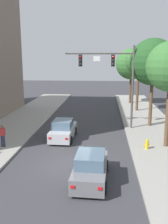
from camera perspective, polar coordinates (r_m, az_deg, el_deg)
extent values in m
plane|color=#38383D|center=(16.33, -3.09, -11.62)|extent=(120.00, 120.00, 0.00)
cylinder|color=#514C47|center=(23.53, 10.88, 5.36)|extent=(0.20, 0.20, 7.50)
cylinder|color=#514C47|center=(23.26, 3.49, 13.01)|extent=(6.10, 0.14, 0.14)
cube|color=black|center=(23.26, 6.54, 11.41)|extent=(0.32, 0.28, 1.05)
sphere|color=red|center=(23.11, 6.57, 12.23)|extent=(0.18, 0.18, 0.18)
sphere|color=#2D2823|center=(23.11, 6.55, 11.41)|extent=(0.18, 0.18, 0.18)
sphere|color=#2D2823|center=(23.12, 6.53, 10.59)|extent=(0.18, 0.18, 0.18)
cube|color=black|center=(23.36, -0.80, 11.49)|extent=(0.32, 0.28, 1.05)
sphere|color=red|center=(23.21, -0.84, 12.30)|extent=(0.18, 0.18, 0.18)
sphere|color=#2D2823|center=(23.21, -0.84, 11.49)|extent=(0.18, 0.18, 0.18)
sphere|color=#2D2823|center=(23.21, -0.84, 10.67)|extent=(0.18, 0.18, 0.18)
cube|color=white|center=(23.24, 2.86, 11.91)|extent=(0.60, 0.03, 0.44)
cube|color=#B7B7BC|center=(21.10, -4.68, -4.48)|extent=(1.79, 4.24, 0.80)
cube|color=slate|center=(20.77, -4.79, -2.70)|extent=(1.54, 2.03, 0.64)
cylinder|color=black|center=(22.55, -6.09, -4.06)|extent=(0.23, 0.64, 0.64)
cylinder|color=black|center=(22.28, -2.01, -4.20)|extent=(0.23, 0.64, 0.64)
cylinder|color=black|center=(20.12, -7.63, -6.09)|extent=(0.23, 0.64, 0.64)
cylinder|color=black|center=(19.82, -3.06, -6.29)|extent=(0.23, 0.64, 0.64)
cube|color=red|center=(19.22, -7.74, -5.85)|extent=(0.20, 0.04, 0.14)
cube|color=red|center=(18.97, -3.97, -6.01)|extent=(0.20, 0.04, 0.14)
cube|color=slate|center=(14.14, 1.50, -13.01)|extent=(1.86, 4.26, 0.80)
cube|color=slate|center=(13.71, 1.45, -10.55)|extent=(1.58, 2.06, 0.64)
cylinder|color=black|center=(15.50, -1.07, -11.65)|extent=(0.24, 0.65, 0.64)
cylinder|color=black|center=(15.38, 5.03, -11.90)|extent=(0.24, 0.65, 0.64)
cylinder|color=black|center=(13.18, -2.71, -16.15)|extent=(0.24, 0.65, 0.64)
cylinder|color=black|center=(13.04, 4.61, -16.52)|extent=(0.24, 0.65, 0.64)
cube|color=red|center=(12.28, -2.58, -16.51)|extent=(0.20, 0.05, 0.14)
cube|color=red|center=(12.15, 3.63, -16.84)|extent=(0.20, 0.05, 0.14)
cylinder|color=#232847|center=(19.69, -18.00, -6.22)|extent=(0.14, 0.14, 0.85)
cylinder|color=#232847|center=(19.62, -17.52, -6.26)|extent=(0.14, 0.14, 0.85)
cube|color=#B72D2D|center=(19.46, -17.89, -4.27)|extent=(0.36, 0.22, 0.56)
sphere|color=brown|center=(19.35, -17.97, -3.13)|extent=(0.22, 0.22, 0.22)
cylinder|color=gold|center=(18.90, 13.97, -7.22)|extent=(0.24, 0.24, 0.55)
sphere|color=gold|center=(18.80, 14.02, -6.26)|extent=(0.22, 0.22, 0.22)
cylinder|color=gold|center=(18.87, 13.43, -7.15)|extent=(0.12, 0.09, 0.09)
cylinder|color=gold|center=(18.93, 14.52, -7.14)|extent=(0.12, 0.09, 0.09)
cylinder|color=brown|center=(19.35, 18.31, -0.97)|extent=(0.32, 0.32, 4.49)
cylinder|color=brown|center=(24.96, 14.80, 1.98)|extent=(0.32, 0.32, 4.42)
sphere|color=#235123|center=(24.61, 15.28, 10.79)|extent=(4.33, 4.33, 4.33)
cylinder|color=brown|center=(31.99, 11.93, 4.65)|extent=(0.32, 0.32, 4.86)
sphere|color=#387033|center=(31.75, 12.22, 11.14)|extent=(3.17, 3.17, 3.17)
cylinder|color=brown|center=(37.29, 10.38, 5.02)|extent=(0.32, 0.32, 3.95)
sphere|color=#387033|center=(37.04, 10.60, 10.57)|extent=(4.36, 4.36, 4.36)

